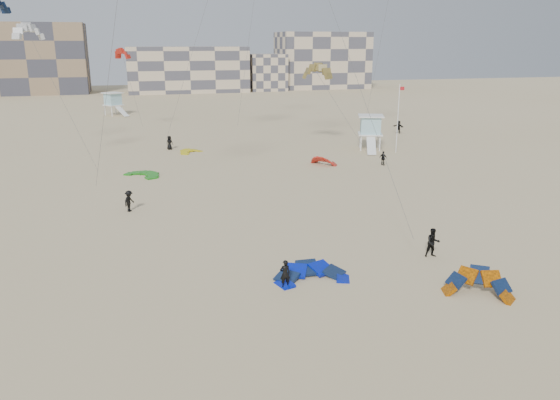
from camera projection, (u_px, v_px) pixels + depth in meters
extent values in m
plane|color=tan|center=(259.00, 302.00, 28.33)|extent=(320.00, 320.00, 0.00)
imported|color=black|center=(285.00, 274.00, 29.88)|extent=(0.59, 0.40, 1.59)
imported|color=black|center=(433.00, 243.00, 34.13)|extent=(0.99, 0.83, 1.86)
imported|color=black|center=(129.00, 201.00, 43.36)|extent=(1.16, 1.28, 1.72)
imported|color=black|center=(383.00, 158.00, 59.82)|extent=(0.89, 0.94, 1.56)
imported|color=black|center=(169.00, 143.00, 68.68)|extent=(1.01, 0.86, 1.75)
imported|color=black|center=(398.00, 127.00, 81.15)|extent=(1.43, 1.76, 1.88)
cylinder|color=#3F3F3F|center=(110.00, 61.00, 41.47)|extent=(4.38, 7.63, 21.30)
cylinder|color=#3F3F3F|center=(343.00, 39.00, 43.52)|extent=(0.10, 26.70, 24.57)
cylinder|color=#3F3F3F|center=(63.00, 101.00, 53.47)|extent=(5.81, 6.82, 12.91)
cylinder|color=#3F3F3F|center=(192.00, 53.00, 67.52)|extent=(7.29, 2.18, 21.50)
cylinder|color=#3F3F3F|center=(342.00, 112.00, 63.58)|extent=(2.30, 11.50, 8.43)
cylinder|color=#3F3F3F|center=(377.00, 58.00, 79.13)|extent=(0.43, 7.44, 19.77)
cylinder|color=#3F3F3F|center=(249.00, 41.00, 79.49)|extent=(3.89, 0.28, 24.42)
cylinder|color=#3F3F3F|center=(133.00, 91.00, 80.13)|extent=(2.18, 1.34, 10.36)
cube|color=white|center=(370.00, 134.00, 68.54)|extent=(3.79, 3.79, 0.15)
cube|color=#95C3CC|center=(371.00, 125.00, 68.22)|extent=(3.11, 3.11, 2.10)
cube|color=white|center=(371.00, 116.00, 67.91)|extent=(3.92, 3.92, 0.17)
cube|color=white|center=(379.00, 146.00, 66.18)|extent=(2.03, 3.17, 1.74)
cube|color=white|center=(113.00, 105.00, 101.06)|extent=(3.97, 3.97, 0.14)
cube|color=#95C3CC|center=(113.00, 99.00, 100.76)|extent=(3.26, 3.26, 2.04)
cube|color=white|center=(112.00, 93.00, 100.45)|extent=(4.11, 4.11, 0.16)
cube|color=white|center=(113.00, 112.00, 98.78)|extent=(2.47, 2.97, 1.69)
cylinder|color=white|center=(398.00, 119.00, 65.93)|extent=(0.10, 0.10, 8.26)
cube|color=red|center=(402.00, 88.00, 65.01)|extent=(0.62, 0.02, 0.41)
cube|color=#886E52|center=(31.00, 59.00, 142.49)|extent=(28.00, 14.00, 18.00)
cube|color=beige|center=(187.00, 69.00, 149.71)|extent=(32.00, 16.00, 12.00)
cube|color=beige|center=(322.00, 60.00, 161.11)|extent=(26.00, 14.00, 16.00)
cube|color=beige|center=(266.00, 72.00, 153.69)|extent=(10.00, 10.00, 10.00)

